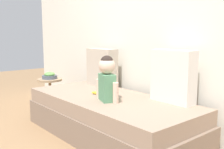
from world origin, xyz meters
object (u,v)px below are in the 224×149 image
object	(u,v)px
throw_pillow_right	(173,76)
toddler	(107,78)
couch	(109,117)
fruit_bowl	(50,76)
side_table	(50,86)
banana	(98,93)
throw_pillow_left	(102,67)

from	to	relation	value
throw_pillow_right	toddler	bearing A→B (deg)	-134.69
couch	fruit_bowl	world-z (taller)	fruit_bowl
fruit_bowl	side_table	bearing A→B (deg)	-4.47
couch	toddler	size ratio (longest dim) A/B	4.49
fruit_bowl	banana	bearing A→B (deg)	-2.02
side_table	fruit_bowl	xyz separation A→B (m)	(-0.00, 0.00, 0.15)
throw_pillow_right	banana	distance (m)	0.85
throw_pillow_right	banana	xyz separation A→B (m)	(-0.72, -0.37, -0.24)
throw_pillow_right	side_table	size ratio (longest dim) A/B	1.14
toddler	side_table	distance (m)	1.55
throw_pillow_left	toddler	world-z (taller)	throw_pillow_left
couch	throw_pillow_left	xyz separation A→B (m)	(-0.56, 0.35, 0.46)
couch	throw_pillow_right	distance (m)	0.82
throw_pillow_left	banana	world-z (taller)	throw_pillow_left
couch	side_table	world-z (taller)	side_table
throw_pillow_left	throw_pillow_right	world-z (taller)	throw_pillow_right
throw_pillow_right	fruit_bowl	distance (m)	2.00
couch	throw_pillow_right	bearing A→B (deg)	31.71
throw_pillow_right	toddler	distance (m)	0.65
throw_pillow_left	banana	size ratio (longest dim) A/B	2.82
throw_pillow_left	throw_pillow_right	bearing A→B (deg)	0.00
throw_pillow_right	fruit_bowl	size ratio (longest dim) A/B	2.34
fruit_bowl	toddler	bearing A→B (deg)	-5.18
throw_pillow_right	banana	bearing A→B (deg)	-153.08
couch	side_table	xyz separation A→B (m)	(-1.40, 0.02, 0.13)
couch	banana	distance (m)	0.29
throw_pillow_left	throw_pillow_right	size ratio (longest dim) A/B	0.93
throw_pillow_left	toddler	xyz separation A→B (m)	(0.67, -0.46, -0.00)
toddler	banana	world-z (taller)	toddler
throw_pillow_left	throw_pillow_right	xyz separation A→B (m)	(1.13, 0.00, 0.02)
toddler	fruit_bowl	size ratio (longest dim) A/B	2.08
banana	fruit_bowl	bearing A→B (deg)	177.98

